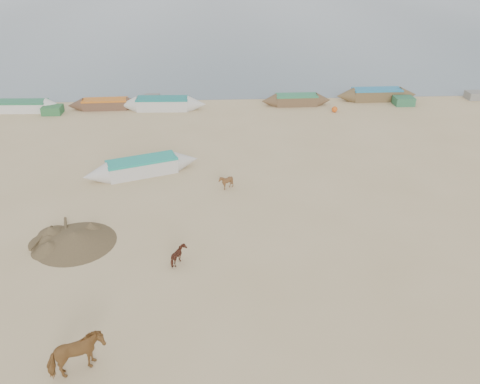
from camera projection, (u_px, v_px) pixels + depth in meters
name	position (u px, v px, depth m)	size (l,w,h in m)	color
ground	(245.00, 260.00, 18.94)	(140.00, 140.00, 0.00)	tan
sea	(218.00, 9.00, 91.16)	(160.00, 160.00, 0.00)	slate
cow_adult	(76.00, 355.00, 13.67)	(0.76, 1.66, 1.41)	brown
calf_front	(226.00, 182.00, 24.22)	(0.67, 0.75, 0.83)	brown
calf_right	(179.00, 256.00, 18.54)	(0.75, 0.64, 0.76)	#50271A
near_canoe	(142.00, 167.00, 25.76)	(6.40, 1.23, 0.91)	beige
debris_pile	(75.00, 238.00, 19.88)	(3.44, 3.44, 0.55)	brown
waterline_canoes	(214.00, 101.00, 36.47)	(58.86, 3.01, 0.96)	brown
beach_clutter	(276.00, 102.00, 36.85)	(43.39, 4.07, 0.64)	#2D6538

